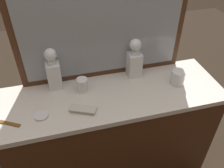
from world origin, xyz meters
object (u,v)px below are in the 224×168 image
Objects in this scene: crystal_tumbler_right at (82,85)px; silver_brush_center at (83,110)px; tortoiseshell_comb at (10,124)px; crystal_tumbler_front at (178,78)px; crystal_decanter_center at (134,61)px; crystal_decanter_far_left at (54,72)px; porcelain_dish at (41,115)px.

silver_brush_center is (-0.03, -0.19, -0.03)m from crystal_tumbler_right.
silver_brush_center is at bearing -0.59° from tortoiseshell_comb.
crystal_tumbler_front is 0.65m from silver_brush_center.
crystal_decanter_center is 2.28× the size of tortoiseshell_comb.
tortoiseshell_comb is at bearing -174.98° from crystal_tumbler_front.
crystal_decanter_center reaches higher than crystal_tumbler_right.
crystal_decanter_far_left reaches higher than tortoiseshell_comb.
crystal_decanter_far_left is 0.32m from silver_brush_center.
crystal_decanter_center is 3.07× the size of crystal_tumbler_right.
crystal_decanter_center is 0.98× the size of crystal_decanter_far_left.
crystal_decanter_center is 0.39m from crystal_tumbler_right.
crystal_decanter_far_left is 1.71× the size of silver_brush_center.
crystal_decanter_center is 0.49m from silver_brush_center.
tortoiseshell_comb is (-0.17, -0.02, -0.00)m from porcelain_dish.
porcelain_dish is at bearing -112.41° from crystal_decanter_far_left.
crystal_decanter_center reaches higher than porcelain_dish.
crystal_tumbler_right is at bearing -27.10° from crystal_decanter_far_left.
crystal_decanter_center is 0.53m from crystal_decanter_far_left.
tortoiseshell_comb is at bearing -162.03° from crystal_decanter_center.
crystal_decanter_far_left is 0.20m from crystal_tumbler_right.
crystal_tumbler_front is (0.78, -0.17, -0.07)m from crystal_decanter_far_left.
crystal_tumbler_front is at bearing 5.02° from tortoiseshell_comb.
silver_brush_center reaches higher than tortoiseshell_comb.
tortoiseshell_comb is (-1.05, -0.09, -0.04)m from crystal_tumbler_front.
crystal_decanter_center is at bearing 33.57° from silver_brush_center.
crystal_tumbler_front is 0.60× the size of silver_brush_center.
porcelain_dish is (-0.24, 0.02, -0.01)m from silver_brush_center.
crystal_tumbler_right is (0.16, -0.08, -0.07)m from crystal_decanter_far_left.
crystal_decanter_far_left is at bearing 116.22° from silver_brush_center.
tortoiseshell_comb is at bearing 179.41° from silver_brush_center.
tortoiseshell_comb is (-0.81, -0.26, -0.11)m from crystal_decanter_center.
silver_brush_center is 0.24m from porcelain_dish.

